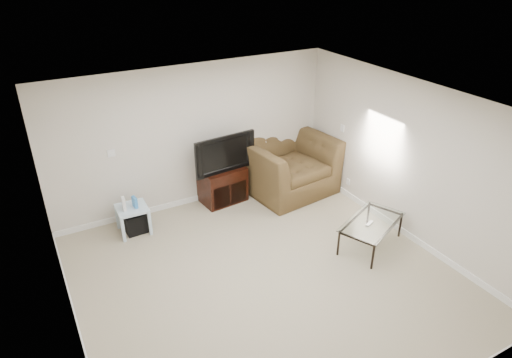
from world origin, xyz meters
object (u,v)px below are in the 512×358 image
subwoofer (135,222)px  television (222,152)px  coffee_table (370,233)px  recliner (289,157)px  tv_stand (222,184)px  side_table (133,219)px

subwoofer → television: bearing=6.1°
coffee_table → subwoofer: bearing=144.8°
subwoofer → recliner: size_ratio=0.22×
coffee_table → tv_stand: bearing=120.4°
television → subwoofer: television is taller
recliner → subwoofer: bearing=172.6°
television → coffee_table: (1.39, -2.35, -0.76)m
tv_stand → side_table: 1.72m
tv_stand → television: size_ratio=0.73×
tv_stand → coffee_table: bearing=-65.4°
subwoofer → recliner: bearing=-0.4°
television → side_table: (-1.70, -0.20, -0.75)m
recliner → tv_stand: bearing=162.6°
television → tv_stand: bearing=90.6°
subwoofer → recliner: recliner is taller
side_table → coffee_table: bearing=-34.8°
side_table → coffee_table: side_table is taller
tv_stand → side_table: size_ratio=1.64×
tv_stand → subwoofer: 1.69m
side_table → subwoofer: (0.03, 0.02, -0.07)m
television → side_table: size_ratio=2.26×
tv_stand → recliner: 1.32m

